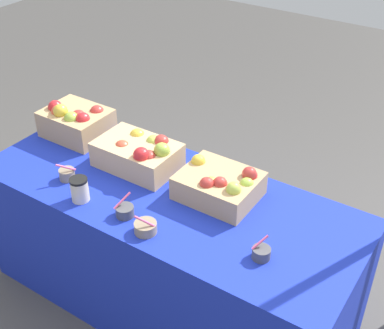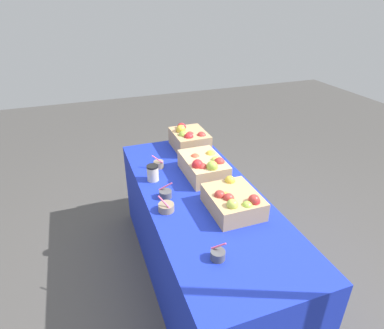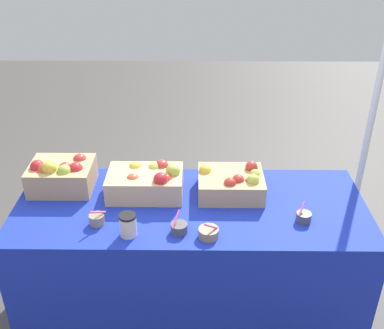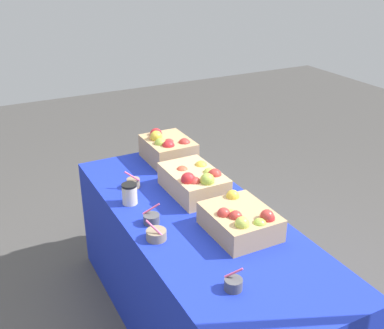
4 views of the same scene
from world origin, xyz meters
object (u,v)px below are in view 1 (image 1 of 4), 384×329
sample_bowl_far (145,227)px  apple_crate_right (220,185)px  sample_bowl_near (67,174)px  sample_bowl_extra (261,253)px  sample_bowl_mid (125,211)px  apple_crate_middle (139,153)px  coffee_cup (80,189)px  apple_crate_left (76,121)px

sample_bowl_far → apple_crate_right: bearing=70.4°
sample_bowl_near → sample_bowl_far: sample_bowl_far is taller
sample_bowl_extra → sample_bowl_mid: bearing=-171.3°
sample_bowl_mid → apple_crate_middle: bearing=118.4°
apple_crate_right → sample_bowl_extra: size_ratio=3.71×
sample_bowl_near → sample_bowl_extra: (1.05, 0.03, -0.00)m
sample_bowl_near → sample_bowl_extra: bearing=1.9°
apple_crate_middle → sample_bowl_near: (-0.23, -0.29, -0.05)m
apple_crate_middle → coffee_cup: (-0.06, -0.37, -0.02)m
apple_crate_middle → sample_bowl_extra: apple_crate_middle is taller
apple_crate_right → sample_bowl_far: 0.42m
apple_crate_right → sample_bowl_far: bearing=-109.6°
coffee_cup → apple_crate_right: bearing=35.4°
coffee_cup → sample_bowl_mid: bearing=5.6°
sample_bowl_near → apple_crate_left: bearing=127.1°
sample_bowl_extra → apple_crate_middle: bearing=163.0°
sample_bowl_mid → coffee_cup: 0.25m
apple_crate_right → coffee_cup: 0.65m
sample_bowl_far → sample_bowl_extra: sample_bowl_far is taller
apple_crate_middle → apple_crate_right: (0.47, 0.01, -0.01)m
apple_crate_right → sample_bowl_near: bearing=-157.4°
apple_crate_right → sample_bowl_extra: apple_crate_right is taller
apple_crate_left → sample_bowl_extra: size_ratio=3.61×
apple_crate_right → sample_bowl_far: apple_crate_right is taller
sample_bowl_near → coffee_cup: size_ratio=0.90×
apple_crate_left → coffee_cup: apple_crate_left is taller
sample_bowl_extra → coffee_cup: coffee_cup is taller
apple_crate_right → coffee_cup: size_ratio=3.05×
apple_crate_middle → apple_crate_right: apple_crate_middle is taller
sample_bowl_mid → sample_bowl_far: bearing=-14.2°
apple_crate_middle → sample_bowl_extra: bearing=-17.0°
apple_crate_left → sample_bowl_far: apple_crate_left is taller
apple_crate_right → coffee_cup: apple_crate_right is taller
sample_bowl_far → sample_bowl_mid: bearing=165.8°
apple_crate_middle → sample_bowl_near: 0.37m
apple_crate_right → sample_bowl_mid: 0.46m
apple_crate_left → sample_bowl_extra: bearing=-13.1°
sample_bowl_extra → coffee_cup: 0.89m
apple_crate_left → sample_bowl_far: (0.82, -0.44, -0.06)m
sample_bowl_extra → coffee_cup: bearing=-172.2°
apple_crate_middle → coffee_cup: apple_crate_middle is taller
sample_bowl_far → apple_crate_left: bearing=151.9°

